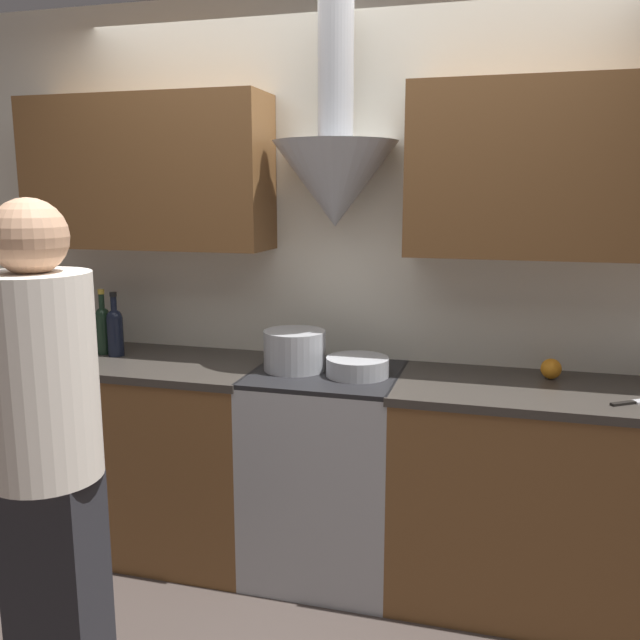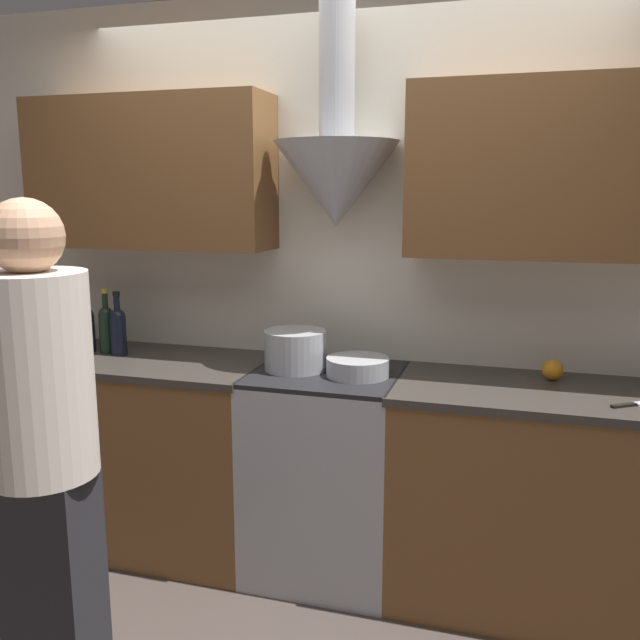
% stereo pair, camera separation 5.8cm
% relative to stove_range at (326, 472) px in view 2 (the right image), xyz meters
% --- Properties ---
extents(ground_plane, '(12.00, 12.00, 0.00)m').
position_rel_stove_range_xyz_m(ground_plane, '(0.00, -0.31, -0.47)').
color(ground_plane, '#423833').
extents(wall_back, '(8.40, 0.55, 2.60)m').
position_rel_stove_range_xyz_m(wall_back, '(0.02, 0.27, 1.00)').
color(wall_back, silver).
rests_on(wall_back, ground_plane).
extents(counter_left, '(1.21, 0.62, 0.94)m').
position_rel_stove_range_xyz_m(counter_left, '(-0.91, -0.00, -0.00)').
color(counter_left, brown).
rests_on(counter_left, ground_plane).
extents(counter_right, '(1.32, 0.62, 0.94)m').
position_rel_stove_range_xyz_m(counter_right, '(0.97, -0.00, -0.00)').
color(counter_right, brown).
rests_on(counter_right, ground_plane).
extents(stove_range, '(0.65, 0.60, 0.94)m').
position_rel_stove_range_xyz_m(stove_range, '(0.00, 0.00, 0.00)').
color(stove_range, '#A8AAAF').
rests_on(stove_range, ground_plane).
extents(wine_bottle_0, '(0.07, 0.07, 0.34)m').
position_rel_stove_range_xyz_m(wine_bottle_0, '(-1.43, 0.02, 0.60)').
color(wine_bottle_0, black).
rests_on(wine_bottle_0, counter_left).
extents(wine_bottle_1, '(0.07, 0.07, 0.34)m').
position_rel_stove_range_xyz_m(wine_bottle_1, '(-1.33, 0.02, 0.61)').
color(wine_bottle_1, black).
rests_on(wine_bottle_1, counter_left).
extents(wine_bottle_2, '(0.08, 0.08, 0.33)m').
position_rel_stove_range_xyz_m(wine_bottle_2, '(-1.23, 0.03, 0.59)').
color(wine_bottle_2, black).
rests_on(wine_bottle_2, counter_left).
extents(wine_bottle_3, '(0.07, 0.07, 0.32)m').
position_rel_stove_range_xyz_m(wine_bottle_3, '(-1.13, 0.04, 0.59)').
color(wine_bottle_3, black).
rests_on(wine_bottle_3, counter_left).
extents(wine_bottle_4, '(0.08, 0.08, 0.31)m').
position_rel_stove_range_xyz_m(wine_bottle_4, '(-1.05, 0.02, 0.59)').
color(wine_bottle_4, black).
rests_on(wine_bottle_4, counter_left).
extents(stock_pot, '(0.27, 0.27, 0.18)m').
position_rel_stove_range_xyz_m(stock_pot, '(-0.15, 0.00, 0.55)').
color(stock_pot, '#A8AAAF').
rests_on(stock_pot, stove_range).
extents(mixing_bowl, '(0.27, 0.27, 0.08)m').
position_rel_stove_range_xyz_m(mixing_bowl, '(0.15, -0.02, 0.51)').
color(mixing_bowl, '#A8AAAF').
rests_on(mixing_bowl, stove_range).
extents(orange_fruit, '(0.09, 0.09, 0.09)m').
position_rel_stove_range_xyz_m(orange_fruit, '(0.94, 0.15, 0.51)').
color(orange_fruit, orange).
rests_on(orange_fruit, counter_right).
extents(person_foreground_left, '(0.33, 0.33, 1.70)m').
position_rel_stove_range_xyz_m(person_foreground_left, '(-0.55, -1.16, 0.47)').
color(person_foreground_left, '#28282D').
rests_on(person_foreground_left, ground_plane).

